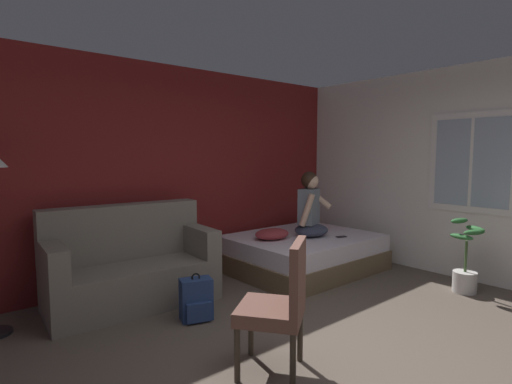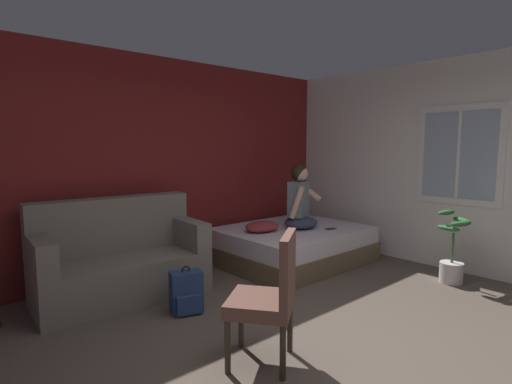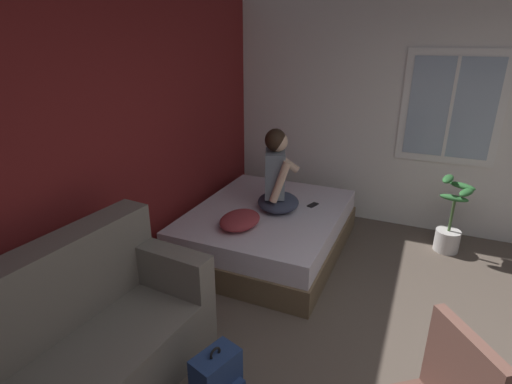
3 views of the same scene
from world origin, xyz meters
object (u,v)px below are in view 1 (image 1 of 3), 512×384
(person_seated, at_px, (310,210))
(potted_plant, at_px, (465,267))
(bed, at_px, (303,253))
(backpack, at_px, (196,300))
(throw_pillow, at_px, (272,234))
(couch, at_px, (131,267))
(cell_phone, at_px, (341,237))
(side_chair, at_px, (280,302))

(person_seated, relative_size, potted_plant, 1.03)
(bed, bearing_deg, backpack, -166.32)
(bed, bearing_deg, potted_plant, -66.96)
(backpack, relative_size, throw_pillow, 0.95)
(person_seated, bearing_deg, potted_plant, -67.60)
(couch, distance_m, cell_phone, 2.72)
(side_chair, relative_size, potted_plant, 1.15)
(person_seated, xyz_separation_m, cell_phone, (0.25, -0.33, -0.35))
(potted_plant, bearing_deg, throw_pillow, 123.47)
(person_seated, xyz_separation_m, backpack, (-2.06, -0.41, -0.64))
(bed, height_order, couch, couch)
(person_seated, height_order, potted_plant, person_seated)
(backpack, xyz_separation_m, potted_plant, (2.78, -1.34, 0.11))
(throw_pillow, bearing_deg, potted_plant, -56.53)
(couch, relative_size, person_seated, 2.00)
(couch, relative_size, throw_pillow, 3.66)
(bed, height_order, potted_plant, potted_plant)
(side_chair, distance_m, person_seated, 2.65)
(bed, height_order, throw_pillow, throw_pillow)
(person_seated, bearing_deg, backpack, -168.71)
(side_chair, xyz_separation_m, potted_plant, (2.80, -0.14, -0.23))
(side_chair, height_order, person_seated, person_seated)
(backpack, bearing_deg, bed, 13.68)
(couch, relative_size, side_chair, 1.79)
(cell_phone, xyz_separation_m, potted_plant, (0.47, -1.41, -0.18))
(throw_pillow, bearing_deg, person_seated, -17.18)
(backpack, height_order, potted_plant, potted_plant)
(throw_pillow, bearing_deg, side_chair, -130.97)
(backpack, bearing_deg, cell_phone, 1.89)
(bed, distance_m, cell_phone, 0.57)
(person_seated, bearing_deg, cell_phone, -52.95)
(couch, xyz_separation_m, potted_plant, (3.08, -2.17, -0.09))
(throw_pillow, height_order, potted_plant, potted_plant)
(throw_pillow, relative_size, cell_phone, 3.33)
(person_seated, height_order, cell_phone, person_seated)
(side_chair, height_order, cell_phone, side_chair)
(couch, height_order, backpack, couch)
(person_seated, xyz_separation_m, potted_plant, (0.72, -1.75, -0.53))
(potted_plant, bearing_deg, person_seated, 112.40)
(bed, bearing_deg, person_seated, -54.12)
(bed, height_order, side_chair, side_chair)
(potted_plant, bearing_deg, side_chair, 177.07)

